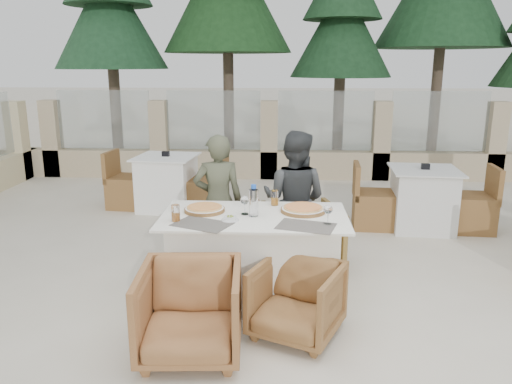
{
  "coord_description": "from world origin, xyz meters",
  "views": [
    {
      "loc": [
        0.19,
        -4.15,
        2.03
      ],
      "look_at": [
        -0.02,
        0.24,
        0.9
      ],
      "focal_mm": 35.0,
      "sensor_mm": 36.0,
      "label": 1
    }
  ],
  "objects_px": {
    "dining_table": "(254,257)",
    "armchair_near_right": "(297,300)",
    "armchair_far_right": "(302,237)",
    "diner_left": "(218,201)",
    "pizza_right": "(303,209)",
    "diner_right": "(294,199)",
    "wine_glass_centre": "(245,204)",
    "beer_glass_right": "(275,198)",
    "pizza_left": "(205,209)",
    "bg_table_b": "(423,199)",
    "wine_glass_corner": "(328,213)",
    "beer_glass_left": "(176,213)",
    "water_bottle": "(254,200)",
    "bg_table_a": "(167,183)",
    "armchair_far_left": "(227,236)",
    "olive_dish": "(230,218)",
    "armchair_near_left": "(190,312)"
  },
  "relations": [
    {
      "from": "beer_glass_right",
      "to": "armchair_near_left",
      "type": "bearing_deg",
      "value": -114.93
    },
    {
      "from": "pizza_right",
      "to": "wine_glass_centre",
      "type": "bearing_deg",
      "value": -169.05
    },
    {
      "from": "wine_glass_centre",
      "to": "beer_glass_right",
      "type": "xyz_separation_m",
      "value": [
        0.25,
        0.3,
        -0.02
      ]
    },
    {
      "from": "wine_glass_centre",
      "to": "armchair_far_right",
      "type": "height_order",
      "value": "wine_glass_centre"
    },
    {
      "from": "pizza_left",
      "to": "bg_table_b",
      "type": "bearing_deg",
      "value": 38.28
    },
    {
      "from": "beer_glass_right",
      "to": "bg_table_b",
      "type": "xyz_separation_m",
      "value": [
        1.84,
        1.71,
        -0.45
      ]
    },
    {
      "from": "pizza_left",
      "to": "wine_glass_corner",
      "type": "relative_size",
      "value": 1.94
    },
    {
      "from": "armchair_far_right",
      "to": "beer_glass_left",
      "type": "bearing_deg",
      "value": 25.95
    },
    {
      "from": "pizza_right",
      "to": "dining_table",
      "type": "bearing_deg",
      "value": -163.64
    },
    {
      "from": "water_bottle",
      "to": "armchair_near_left",
      "type": "relative_size",
      "value": 0.38
    },
    {
      "from": "armchair_far_left",
      "to": "bg_table_b",
      "type": "height_order",
      "value": "bg_table_b"
    },
    {
      "from": "dining_table",
      "to": "armchair_near_right",
      "type": "relative_size",
      "value": 2.54
    },
    {
      "from": "wine_glass_corner",
      "to": "diner_left",
      "type": "distance_m",
      "value": 1.41
    },
    {
      "from": "wine_glass_centre",
      "to": "armchair_far_left",
      "type": "xyz_separation_m",
      "value": [
        -0.23,
        0.67,
        -0.54
      ]
    },
    {
      "from": "pizza_right",
      "to": "diner_right",
      "type": "bearing_deg",
      "value": 95.09
    },
    {
      "from": "armchair_near_right",
      "to": "armchair_near_left",
      "type": "bearing_deg",
      "value": -134.13
    },
    {
      "from": "pizza_left",
      "to": "bg_table_b",
      "type": "xyz_separation_m",
      "value": [
        2.46,
        1.94,
        -0.41
      ]
    },
    {
      "from": "dining_table",
      "to": "armchair_far_left",
      "type": "bearing_deg",
      "value": 114.06
    },
    {
      "from": "beer_glass_left",
      "to": "bg_table_b",
      "type": "xyz_separation_m",
      "value": [
        2.65,
        2.23,
        -0.45
      ]
    },
    {
      "from": "beer_glass_left",
      "to": "armchair_far_left",
      "type": "distance_m",
      "value": 1.08
    },
    {
      "from": "wine_glass_corner",
      "to": "pizza_left",
      "type": "bearing_deg",
      "value": 163.32
    },
    {
      "from": "bg_table_a",
      "to": "pizza_right",
      "type": "bearing_deg",
      "value": -49.21
    },
    {
      "from": "beer_glass_right",
      "to": "armchair_near_right",
      "type": "bearing_deg",
      "value": -78.98
    },
    {
      "from": "bg_table_b",
      "to": "wine_glass_corner",
      "type": "bearing_deg",
      "value": -117.58
    },
    {
      "from": "armchair_near_right",
      "to": "water_bottle",
      "type": "bearing_deg",
      "value": 145.38
    },
    {
      "from": "diner_right",
      "to": "pizza_left",
      "type": "bearing_deg",
      "value": 60.01
    },
    {
      "from": "armchair_far_right",
      "to": "bg_table_a",
      "type": "xyz_separation_m",
      "value": [
        -1.84,
        2.06,
        0.05
      ]
    },
    {
      "from": "olive_dish",
      "to": "bg_table_a",
      "type": "bearing_deg",
      "value": 112.32
    },
    {
      "from": "pizza_right",
      "to": "bg_table_a",
      "type": "relative_size",
      "value": 0.24
    },
    {
      "from": "diner_right",
      "to": "wine_glass_centre",
      "type": "bearing_deg",
      "value": 78.96
    },
    {
      "from": "armchair_far_right",
      "to": "wine_glass_centre",
      "type": "bearing_deg",
      "value": 38.38
    },
    {
      "from": "wine_glass_centre",
      "to": "diner_left",
      "type": "relative_size",
      "value": 0.13
    },
    {
      "from": "dining_table",
      "to": "bg_table_b",
      "type": "distance_m",
      "value": 2.86
    },
    {
      "from": "dining_table",
      "to": "pizza_right",
      "type": "height_order",
      "value": "pizza_right"
    },
    {
      "from": "water_bottle",
      "to": "armchair_near_right",
      "type": "relative_size",
      "value": 0.44
    },
    {
      "from": "dining_table",
      "to": "armchair_near_left",
      "type": "height_order",
      "value": "dining_table"
    },
    {
      "from": "wine_glass_corner",
      "to": "armchair_far_left",
      "type": "bearing_deg",
      "value": 135.05
    },
    {
      "from": "wine_glass_corner",
      "to": "armchair_far_left",
      "type": "relative_size",
      "value": 0.26
    },
    {
      "from": "wine_glass_corner",
      "to": "beer_glass_left",
      "type": "height_order",
      "value": "wine_glass_corner"
    },
    {
      "from": "diner_left",
      "to": "bg_table_a",
      "type": "height_order",
      "value": "diner_left"
    },
    {
      "from": "armchair_near_right",
      "to": "wine_glass_corner",
      "type": "bearing_deg",
      "value": 81.7
    },
    {
      "from": "wine_glass_corner",
      "to": "armchair_far_right",
      "type": "relative_size",
      "value": 0.25
    },
    {
      "from": "pizza_right",
      "to": "armchair_far_left",
      "type": "relative_size",
      "value": 0.55
    },
    {
      "from": "pizza_right",
      "to": "olive_dish",
      "type": "height_order",
      "value": "pizza_right"
    },
    {
      "from": "diner_right",
      "to": "bg_table_a",
      "type": "xyz_separation_m",
      "value": [
        -1.76,
        1.98,
        -0.32
      ]
    },
    {
      "from": "armchair_far_right",
      "to": "diner_left",
      "type": "height_order",
      "value": "diner_left"
    },
    {
      "from": "beer_glass_right",
      "to": "diner_right",
      "type": "xyz_separation_m",
      "value": [
        0.19,
        0.46,
        -0.14
      ]
    },
    {
      "from": "dining_table",
      "to": "bg_table_b",
      "type": "relative_size",
      "value": 0.98
    },
    {
      "from": "dining_table",
      "to": "water_bottle",
      "type": "height_order",
      "value": "water_bottle"
    },
    {
      "from": "armchair_far_left",
      "to": "beer_glass_left",
      "type": "bearing_deg",
      "value": 62.97
    }
  ]
}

